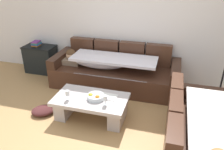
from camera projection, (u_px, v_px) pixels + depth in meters
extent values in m
plane|color=tan|center=(95.00, 136.00, 3.40)|extent=(14.00, 14.00, 0.00)
cube|color=white|center=(128.00, 18.00, 4.67)|extent=(9.00, 0.10, 2.70)
cube|color=#47291C|center=(115.00, 77.00, 4.73)|extent=(2.60, 0.92, 0.42)
cube|color=#47291C|center=(83.00, 48.00, 5.07)|extent=(0.53, 0.16, 0.46)
cube|color=#47291C|center=(107.00, 50.00, 4.93)|extent=(0.53, 0.16, 0.46)
cube|color=#47291C|center=(132.00, 53.00, 4.79)|extent=(0.53, 0.16, 0.46)
cube|color=#47291C|center=(159.00, 55.00, 4.66)|extent=(0.53, 0.16, 0.46)
cube|color=#392116|center=(61.00, 58.00, 4.89)|extent=(0.18, 0.92, 0.20)
cube|color=#392116|center=(176.00, 71.00, 4.29)|extent=(0.18, 0.92, 0.20)
cube|color=gray|center=(72.00, 61.00, 4.83)|extent=(0.36, 0.28, 0.11)
sphere|color=tan|center=(71.00, 55.00, 4.73)|extent=(0.21, 0.21, 0.21)
sphere|color=#4C331E|center=(71.00, 53.00, 4.71)|extent=(0.20, 0.20, 0.20)
ellipsoid|color=silver|center=(99.00, 61.00, 4.61)|extent=(1.10, 0.44, 0.28)
cube|color=silver|center=(114.00, 59.00, 4.47)|extent=(1.70, 0.60, 0.05)
cube|color=silver|center=(109.00, 86.00, 4.34)|extent=(1.44, 0.04, 0.38)
cube|color=#47291C|center=(201.00, 148.00, 2.91)|extent=(0.92, 1.96, 0.42)
cube|color=#47291C|center=(173.00, 145.00, 2.34)|extent=(0.16, 0.50, 0.46)
cube|color=#47291C|center=(174.00, 115.00, 2.81)|extent=(0.16, 0.50, 0.46)
cube|color=#47291C|center=(176.00, 94.00, 3.27)|extent=(0.16, 0.50, 0.46)
cube|color=#392116|center=(200.00, 93.00, 3.54)|extent=(0.92, 0.18, 0.20)
ellipsoid|color=silver|center=(210.00, 127.00, 2.74)|extent=(0.44, 1.04, 0.28)
cube|color=silver|center=(213.00, 120.00, 2.69)|extent=(0.60, 1.48, 0.05)
cube|color=#B8AFAE|center=(91.00, 99.00, 3.69)|extent=(1.20, 0.68, 0.06)
cube|color=#B8AFAE|center=(66.00, 105.00, 3.89)|extent=(0.20, 0.54, 0.32)
cube|color=#B8AFAE|center=(118.00, 113.00, 3.66)|extent=(0.20, 0.54, 0.32)
cylinder|color=silver|center=(96.00, 97.00, 3.64)|extent=(0.28, 0.28, 0.07)
sphere|color=gold|center=(91.00, 95.00, 3.63)|extent=(0.08, 0.08, 0.08)
sphere|color=orange|center=(97.00, 97.00, 3.57)|extent=(0.08, 0.08, 0.08)
cylinder|color=silver|center=(68.00, 99.00, 3.63)|extent=(0.06, 0.06, 0.01)
cylinder|color=silver|center=(68.00, 97.00, 3.61)|extent=(0.01, 0.01, 0.07)
cylinder|color=silver|center=(67.00, 93.00, 3.58)|extent=(0.07, 0.07, 0.08)
cylinder|color=silver|center=(105.00, 105.00, 3.49)|extent=(0.06, 0.06, 0.01)
cylinder|color=silver|center=(105.00, 102.00, 3.48)|extent=(0.01, 0.01, 0.07)
cylinder|color=silver|center=(105.00, 98.00, 3.44)|extent=(0.07, 0.07, 0.08)
cube|color=white|center=(108.00, 97.00, 3.70)|extent=(0.29, 0.22, 0.01)
cube|color=black|center=(41.00, 59.00, 5.36)|extent=(0.70, 0.42, 0.62)
cube|color=black|center=(39.00, 47.00, 5.22)|extent=(0.72, 0.44, 0.02)
cube|color=#B76623|center=(36.00, 45.00, 5.23)|extent=(0.16, 0.17, 0.03)
cube|color=#2D569E|center=(36.00, 44.00, 5.22)|extent=(0.17, 0.20, 0.03)
cube|color=#338C59|center=(36.00, 43.00, 5.19)|extent=(0.14, 0.20, 0.02)
cube|color=#72337F|center=(36.00, 42.00, 5.18)|extent=(0.17, 0.22, 0.03)
cylinder|color=black|center=(218.00, 97.00, 4.39)|extent=(0.28, 0.28, 0.02)
ellipsoid|color=#4C2323|center=(43.00, 110.00, 3.91)|extent=(0.51, 0.49, 0.12)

